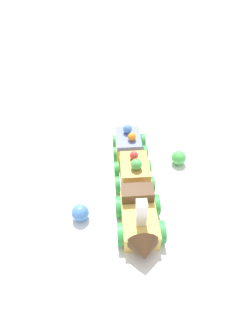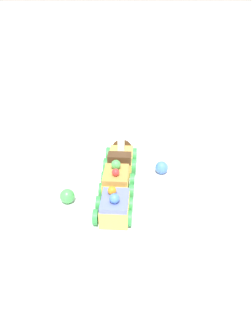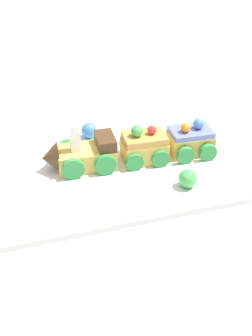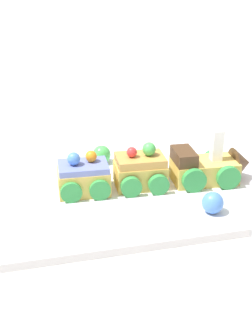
{
  "view_description": "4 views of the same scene",
  "coord_description": "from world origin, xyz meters",
  "px_view_note": "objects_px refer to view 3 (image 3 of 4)",
  "views": [
    {
      "loc": [
        0.33,
        -0.07,
        0.4
      ],
      "look_at": [
        -0.03,
        -0.02,
        0.05
      ],
      "focal_mm": 28.0,
      "sensor_mm": 36.0,
      "label": 1
    },
    {
      "loc": [
        -0.62,
        -0.02,
        0.44
      ],
      "look_at": [
        -0.02,
        -0.02,
        0.07
      ],
      "focal_mm": 35.0,
      "sensor_mm": 36.0,
      "label": 2
    },
    {
      "loc": [
        0.22,
        0.68,
        0.46
      ],
      "look_at": [
        0.02,
        0.04,
        0.02
      ],
      "focal_mm": 50.0,
      "sensor_mm": 36.0,
      "label": 3
    },
    {
      "loc": [
        -0.21,
        -0.64,
        0.34
      ],
      "look_at": [
        -0.05,
        0.01,
        0.04
      ],
      "focal_mm": 50.0,
      "sensor_mm": 36.0,
      "label": 4
    }
  ],
  "objects_px": {
    "gumball_blue": "(89,130)",
    "cake_car_caramel": "(144,147)",
    "cake_train_locomotive": "(80,155)",
    "cake_car_blueberry": "(191,141)",
    "gumball_green": "(188,178)"
  },
  "relations": [
    {
      "from": "gumball_green",
      "to": "gumball_blue",
      "type": "distance_m",
      "value": 0.24
    },
    {
      "from": "cake_car_blueberry",
      "to": "gumball_green",
      "type": "xyz_separation_m",
      "value": [
        0.05,
        0.1,
        -0.01
      ]
    },
    {
      "from": "cake_car_blueberry",
      "to": "gumball_blue",
      "type": "height_order",
      "value": "cake_car_blueberry"
    },
    {
      "from": "cake_train_locomotive",
      "to": "gumball_blue",
      "type": "bearing_deg",
      "value": -107.92
    },
    {
      "from": "cake_car_blueberry",
      "to": "gumball_green",
      "type": "relative_size",
      "value": 2.55
    },
    {
      "from": "cake_car_blueberry",
      "to": "gumball_green",
      "type": "bearing_deg",
      "value": 67.26
    },
    {
      "from": "gumball_blue",
      "to": "cake_train_locomotive",
      "type": "bearing_deg",
      "value": 68.59
    },
    {
      "from": "cake_car_caramel",
      "to": "gumball_blue",
      "type": "bearing_deg",
      "value": -51.14
    },
    {
      "from": "cake_train_locomotive",
      "to": "gumball_blue",
      "type": "relative_size",
      "value": 4.19
    },
    {
      "from": "cake_train_locomotive",
      "to": "cake_car_blueberry",
      "type": "height_order",
      "value": "cake_train_locomotive"
    },
    {
      "from": "cake_train_locomotive",
      "to": "gumball_blue",
      "type": "xyz_separation_m",
      "value": [
        -0.04,
        -0.1,
        -0.01
      ]
    },
    {
      "from": "gumball_blue",
      "to": "cake_car_caramel",
      "type": "bearing_deg",
      "value": 125.37
    },
    {
      "from": "cake_car_caramel",
      "to": "gumball_blue",
      "type": "relative_size",
      "value": 2.59
    },
    {
      "from": "cake_car_caramel",
      "to": "cake_train_locomotive",
      "type": "bearing_deg",
      "value": -0.12
    },
    {
      "from": "cake_train_locomotive",
      "to": "cake_car_caramel",
      "type": "relative_size",
      "value": 1.62
    }
  ]
}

